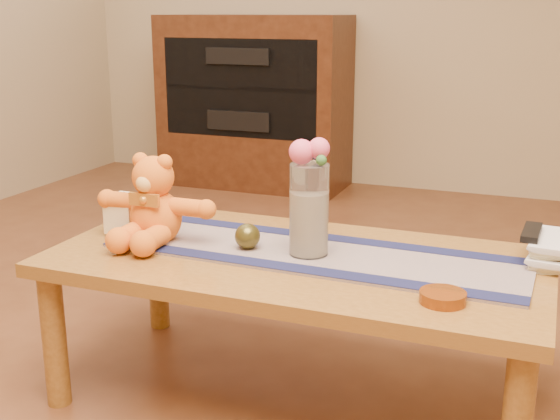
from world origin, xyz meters
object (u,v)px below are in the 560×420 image
at_px(teddy_bear, 155,199).
at_px(glass_vase, 309,210).
at_px(bronze_ball, 247,236).
at_px(book_bottom, 529,257).
at_px(amber_dish, 443,297).
at_px(tv_remote, 532,232).
at_px(pillar_candle, 125,214).

relative_size(teddy_bear, glass_vase, 1.41).
distance_m(bronze_ball, book_bottom, 0.80).
relative_size(book_bottom, amber_dish, 1.99).
bearing_deg(tv_remote, pillar_candle, -168.27).
bearing_deg(pillar_candle, book_bottom, 9.64).
xyz_separation_m(glass_vase, book_bottom, (0.59, 0.20, -0.13)).
distance_m(pillar_candle, tv_remote, 1.20).
bearing_deg(amber_dish, tv_remote, 65.21).
bearing_deg(teddy_bear, amber_dish, -10.94).
height_order(tv_remote, amber_dish, tv_remote).
bearing_deg(bronze_ball, tv_remote, 14.94).
xyz_separation_m(glass_vase, tv_remote, (0.59, 0.19, -0.05)).
height_order(pillar_candle, tv_remote, pillar_candle).
height_order(bronze_ball, amber_dish, bronze_ball).
bearing_deg(bronze_ball, amber_dish, -16.92).
distance_m(teddy_bear, bronze_ball, 0.31).
bearing_deg(amber_dish, glass_vase, 154.14).
relative_size(teddy_bear, pillar_candle, 3.16).
height_order(pillar_candle, glass_vase, glass_vase).
relative_size(pillar_candle, bronze_ball, 1.56).
bearing_deg(bronze_ball, pillar_candle, 178.27).
height_order(teddy_bear, amber_dish, teddy_bear).
distance_m(bronze_ball, tv_remote, 0.79).
relative_size(glass_vase, tv_remote, 1.62).
distance_m(book_bottom, amber_dish, 0.43).
bearing_deg(pillar_candle, teddy_bear, -12.73).
height_order(teddy_bear, bronze_ball, teddy_bear).
relative_size(glass_vase, amber_dish, 2.32).
xyz_separation_m(bronze_ball, tv_remote, (0.77, 0.20, 0.04)).
relative_size(teddy_bear, book_bottom, 1.64).
bearing_deg(bronze_ball, glass_vase, 5.84).
bearing_deg(glass_vase, bronze_ball, -174.16).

